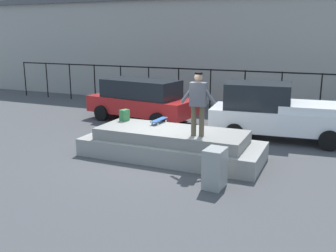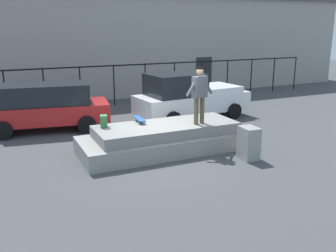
% 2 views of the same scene
% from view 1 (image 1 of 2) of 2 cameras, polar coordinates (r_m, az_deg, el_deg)
% --- Properties ---
extents(ground_plane, '(60.00, 60.00, 0.00)m').
position_cam_1_polar(ground_plane, '(11.44, -0.79, -4.44)').
color(ground_plane, '#424244').
extents(concrete_ledge, '(5.29, 2.00, 0.84)m').
position_cam_1_polar(concrete_ledge, '(11.22, 0.47, -2.78)').
color(concrete_ledge, gray).
rests_on(concrete_ledge, ground_plane).
extents(skateboarder, '(0.97, 0.29, 1.72)m').
position_cam_1_polar(skateboarder, '(10.23, 4.49, 3.93)').
color(skateboarder, brown).
rests_on(skateboarder, concrete_ledge).
extents(skateboard, '(0.27, 0.82, 0.12)m').
position_cam_1_polar(skateboard, '(11.86, -1.32, 0.91)').
color(skateboard, '#264C8C').
rests_on(skateboard, concrete_ledge).
extents(backpack, '(0.27, 0.32, 0.36)m').
position_cam_1_polar(backpack, '(12.25, -6.49, 1.61)').
color(backpack, '#33723F').
rests_on(backpack, concrete_ledge).
extents(car_red_hatchback_near, '(4.70, 2.47, 1.71)m').
position_cam_1_polar(car_red_hatchback_near, '(15.88, -4.02, 4.02)').
color(car_red_hatchback_near, '#B21E1E').
rests_on(car_red_hatchback_near, ground_plane).
extents(car_white_pickup_mid, '(4.88, 2.36, 1.91)m').
position_cam_1_polar(car_white_pickup_mid, '(13.55, 15.95, 2.01)').
color(car_white_pickup_mid, white).
rests_on(car_white_pickup_mid, ground_plane).
extents(utility_box, '(0.48, 0.63, 0.95)m').
position_cam_1_polar(utility_box, '(9.09, 6.97, -6.24)').
color(utility_box, gray).
rests_on(utility_box, ground_plane).
extents(fence_row, '(24.06, 0.06, 1.95)m').
position_cam_1_polar(fence_row, '(17.81, 8.80, 6.19)').
color(fence_row, black).
rests_on(fence_row, ground_plane).
extents(warehouse_building, '(33.47, 7.46, 5.52)m').
position_cam_1_polar(warehouse_building, '(22.57, 12.29, 11.35)').
color(warehouse_building, gray).
rests_on(warehouse_building, ground_plane).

